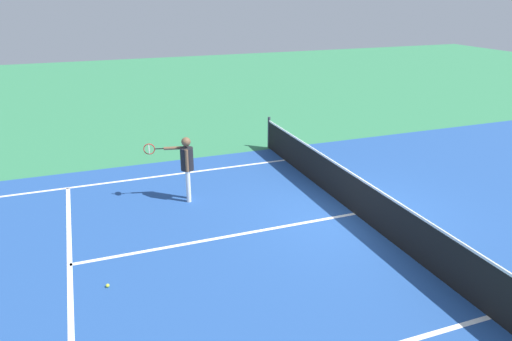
{
  "coord_description": "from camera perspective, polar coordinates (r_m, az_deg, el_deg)",
  "views": [
    {
      "loc": [
        8.77,
        -5.84,
        4.99
      ],
      "look_at": [
        -1.1,
        -2.11,
        1.0
      ],
      "focal_mm": 33.45,
      "sensor_mm": 36.0,
      "label": 1
    }
  ],
  "objects": [
    {
      "name": "line_service_near",
      "position": [
        10.1,
        -21.39,
        -10.45
      ],
      "size": [
        8.22,
        0.1,
        0.01
      ],
      "primitive_type": "cube",
      "color": "white",
      "rests_on": "ground_plane"
    },
    {
      "name": "net",
      "position": [
        11.45,
        11.92,
        -2.87
      ],
      "size": [
        11.0,
        0.09,
        1.07
      ],
      "color": "#33383D",
      "rests_on": "ground_plane"
    },
    {
      "name": "player_near",
      "position": [
        11.89,
        -8.39,
        1.05
      ],
      "size": [
        0.7,
        1.14,
        1.66
      ],
      "color": "white",
      "rests_on": "ground_plane"
    },
    {
      "name": "line_sideline_left",
      "position": [
        13.81,
        -19.69,
        -1.72
      ],
      "size": [
        0.1,
        11.89,
        0.01
      ],
      "primitive_type": "cube",
      "color": "white",
      "rests_on": "ground_plane"
    },
    {
      "name": "tennis_ball_mid_court",
      "position": [
        9.19,
        -17.32,
        -13.0
      ],
      "size": [
        0.07,
        0.07,
        0.07
      ],
      "primitive_type": "sphere",
      "color": "#CCE033",
      "rests_on": "ground_plane"
    },
    {
      "name": "court_surface_inbounds",
      "position": [
        11.66,
        11.74,
        -5.09
      ],
      "size": [
        10.62,
        24.4,
        0.0
      ],
      "primitive_type": "cube",
      "color": "#234C93",
      "rests_on": "ground_plane"
    },
    {
      "name": "ground_plane",
      "position": [
        11.66,
        11.74,
        -5.09
      ],
      "size": [
        60.0,
        60.0,
        0.0
      ],
      "primitive_type": "plane",
      "color": "#337F51"
    },
    {
      "name": "line_center_service",
      "position": [
        10.43,
        -3.5,
        -7.89
      ],
      "size": [
        0.1,
        6.4,
        0.01
      ],
      "primitive_type": "cube",
      "color": "white",
      "rests_on": "ground_plane"
    }
  ]
}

